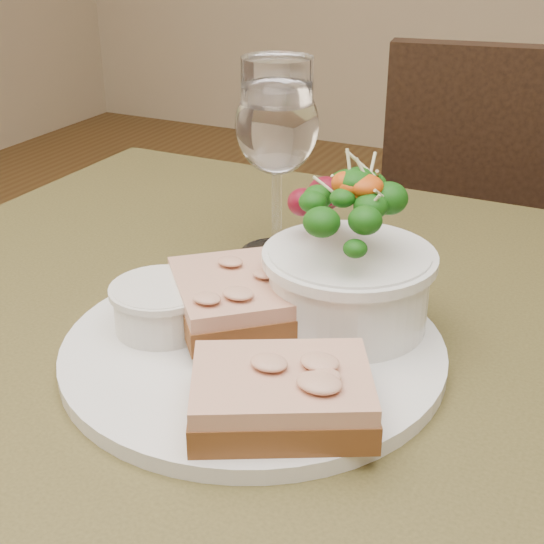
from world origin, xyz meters
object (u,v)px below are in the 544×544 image
at_px(chair_far, 501,383).
at_px(ramekin, 162,305).
at_px(sandwich_front, 282,395).
at_px(dinner_plate, 253,349).
at_px(wine_glass, 277,131).
at_px(cafe_table, 256,447).
at_px(salad_bowl, 350,254).
at_px(sandwich_back, 230,298).

bearing_deg(chair_far, ramekin, 68.27).
height_order(chair_far, ramekin, chair_far).
bearing_deg(ramekin, sandwich_front, -25.33).
height_order(chair_far, dinner_plate, chair_far).
distance_m(chair_far, dinner_plate, 0.89).
bearing_deg(wine_glass, chair_far, 74.29).
distance_m(cafe_table, salad_bowl, 0.19).
bearing_deg(ramekin, dinner_plate, 8.42).
distance_m(chair_far, wine_glass, 0.84).
height_order(cafe_table, ramekin, ramekin).
xyz_separation_m(sandwich_back, ramekin, (-0.05, -0.03, -0.00)).
height_order(sandwich_back, wine_glass, wine_glass).
xyz_separation_m(cafe_table, sandwich_back, (-0.02, -0.00, 0.14)).
relative_size(sandwich_front, sandwich_back, 1.04).
distance_m(cafe_table, sandwich_front, 0.17).
bearing_deg(sandwich_front, ramekin, 126.93).
bearing_deg(salad_bowl, wine_glass, 135.29).
height_order(cafe_table, wine_glass, wine_glass).
xyz_separation_m(cafe_table, salad_bowl, (0.06, 0.04, 0.17)).
relative_size(salad_bowl, wine_glass, 0.73).
relative_size(sandwich_back, ramekin, 1.86).
height_order(dinner_plate, salad_bowl, salad_bowl).
bearing_deg(ramekin, wine_glass, 87.16).
bearing_deg(chair_far, salad_bowl, 77.02).
bearing_deg(cafe_table, dinner_plate, -65.17).
height_order(ramekin, salad_bowl, salad_bowl).
bearing_deg(salad_bowl, sandwich_front, -87.48).
bearing_deg(cafe_table, ramekin, -156.88).
bearing_deg(ramekin, cafe_table, 23.12).
bearing_deg(dinner_plate, cafe_table, 114.83).
xyz_separation_m(dinner_plate, ramekin, (-0.07, -0.01, 0.03)).
height_order(sandwich_front, sandwich_back, sandwich_back).
height_order(chair_far, sandwich_back, chair_far).
relative_size(sandwich_back, salad_bowl, 1.07).
xyz_separation_m(cafe_table, sandwich_front, (0.07, -0.09, 0.13)).
relative_size(cafe_table, chair_far, 0.89).
distance_m(chair_far, ramekin, 0.93).
relative_size(ramekin, wine_glass, 0.42).
relative_size(sandwich_front, ramekin, 1.93).
distance_m(cafe_table, sandwich_back, 0.14).
bearing_deg(salad_bowl, ramekin, -150.90).
height_order(dinner_plate, sandwich_back, sandwich_back).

